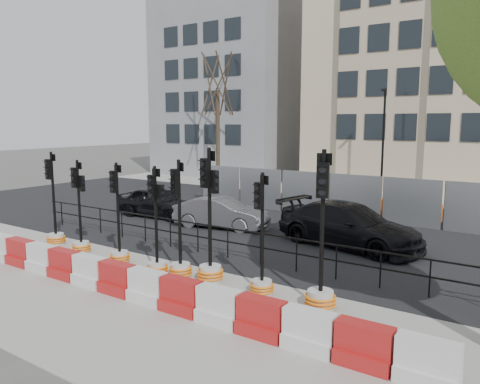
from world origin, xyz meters
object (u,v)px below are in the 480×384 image
Objects in this scene: traffic_signal_a at (55,226)px; car_a at (159,202)px; car_c at (349,225)px; traffic_signal_h at (321,278)px; traffic_signal_d at (157,250)px.

car_a is at bearing 98.32° from traffic_signal_a.
traffic_signal_a is at bearing -179.46° from car_a.
traffic_signal_h is at bearing -153.85° from car_c.
car_c is at bearing -93.72° from car_a.
car_a is 8.97m from car_c.
car_c is (8.97, -0.06, 0.07)m from car_a.
traffic_signal_h is 0.67× the size of car_c.
traffic_signal_a is 5.29m from traffic_signal_d.
traffic_signal_d is at bearing 166.82° from traffic_signal_h.
traffic_signal_d is 6.77m from car_c.
traffic_signal_h reaches higher than traffic_signal_d.
traffic_signal_a reaches higher than car_c.
traffic_signal_a is at bearing 133.92° from car_c.
traffic_signal_d is 4.80m from traffic_signal_h.
traffic_signal_a is 0.59× the size of car_c.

